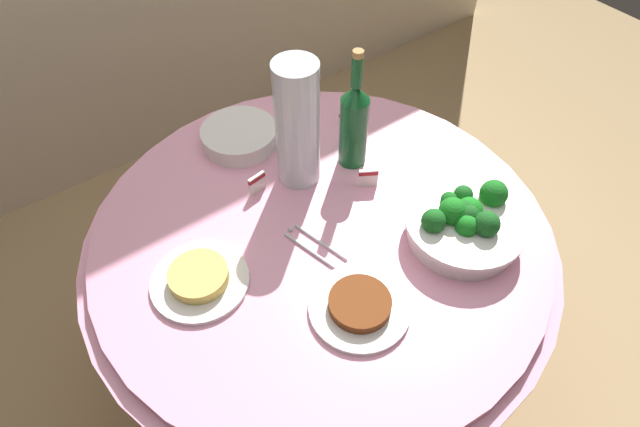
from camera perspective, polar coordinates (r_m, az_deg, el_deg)
ground_plane at (r=1.93m, az=0.00°, el=-15.64°), size 6.00×6.00×0.00m
buffet_table at (r=1.60m, az=0.00°, el=-9.82°), size 1.16×1.16×0.74m
broccoli_bowl at (r=1.30m, az=15.09°, el=-0.98°), size 0.28×0.28×0.11m
plate_stack at (r=1.52m, az=-8.64°, el=8.09°), size 0.21×0.21×0.05m
wine_bottle at (r=1.39m, az=3.63°, el=9.58°), size 0.07×0.07×0.34m
decorative_fruit_vase at (r=1.32m, az=-2.39°, el=8.81°), size 0.11×0.11×0.34m
serving_tongs at (r=1.27m, az=-0.75°, el=-3.34°), size 0.08×0.17×0.01m
food_plate_noodles at (r=1.22m, az=-12.68°, el=-6.78°), size 0.22×0.22×0.04m
food_plate_stir_fry at (r=1.16m, az=4.22°, el=-9.75°), size 0.22×0.22×0.04m
label_placard_front at (r=1.37m, az=-6.71°, el=3.28°), size 0.05×0.02×0.05m
label_placard_mid at (r=1.38m, az=5.15°, el=3.87°), size 0.05×0.03×0.05m
label_placard_rear at (r=1.56m, az=2.91°, el=10.09°), size 0.05×0.02×0.05m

